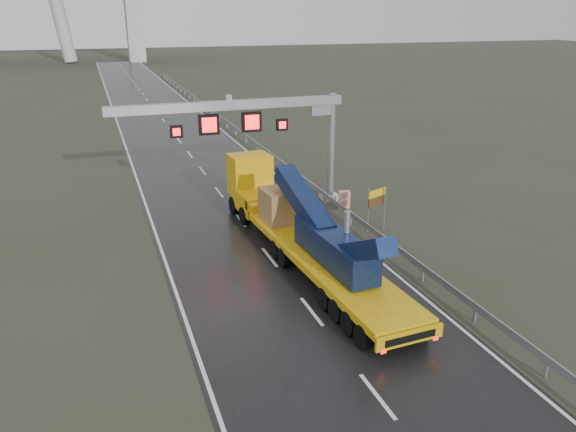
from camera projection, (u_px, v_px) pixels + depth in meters
name	position (u px, v px, depth m)	size (l,w,h in m)	color
ground	(352.00, 364.00, 20.61)	(400.00, 400.00, 0.00)	#2E3223
road	(179.00, 141.00, 56.07)	(11.00, 200.00, 0.02)	black
guardrail	(267.00, 152.00, 48.86)	(0.20, 140.00, 1.40)	gray
sign_gantry	(262.00, 122.00, 35.29)	(14.90, 1.20, 7.42)	#A0A09C
heavy_haul_truck	(292.00, 219.00, 30.05)	(3.88, 19.19, 4.48)	yellow
exit_sign_pair	(377.00, 201.00, 32.57)	(1.41, 0.66, 2.58)	#92959A
striped_barrier	(344.00, 200.00, 36.69)	(0.70, 0.38, 1.19)	red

